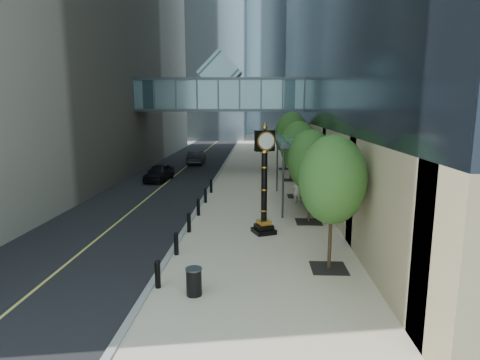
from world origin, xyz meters
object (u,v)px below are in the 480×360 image
at_px(trash_bin, 194,282).
at_px(car_near, 159,173).
at_px(pedestrian, 297,191).
at_px(street_clock, 264,188).
at_px(car_far, 197,157).

height_order(trash_bin, car_near, car_near).
height_order(pedestrian, car_near, pedestrian).
bearing_deg(car_near, trash_bin, -67.41).
xyz_separation_m(trash_bin, pedestrian, (4.69, 13.31, 0.38)).
bearing_deg(street_clock, trash_bin, -133.20).
height_order(pedestrian, car_far, pedestrian).
bearing_deg(trash_bin, street_clock, 70.63).
xyz_separation_m(street_clock, trash_bin, (-2.43, -6.91, -1.89)).
relative_size(pedestrian, car_far, 0.36).
bearing_deg(pedestrian, street_clock, 91.81).
bearing_deg(car_far, car_near, 80.75).
bearing_deg(pedestrian, car_far, -41.67).
bearing_deg(trash_bin, car_near, 106.83).
distance_m(street_clock, trash_bin, 7.57).
bearing_deg(street_clock, car_near, 97.80).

